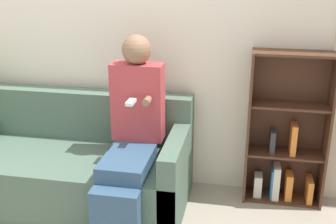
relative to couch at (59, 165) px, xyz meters
The scene contains 4 objects.
back_wall 1.11m from the couch, 64.17° to the left, with size 10.00×0.06×2.55m.
couch is the anchor object (origin of this frame).
adult_seated 0.74m from the couch, ahead, with size 0.38×0.78×1.30m.
bookshelf 1.76m from the couch, 10.60° to the left, with size 0.59×0.24×1.18m.
Camera 1 is at (1.18, -2.22, 1.78)m, focal length 45.00 mm.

